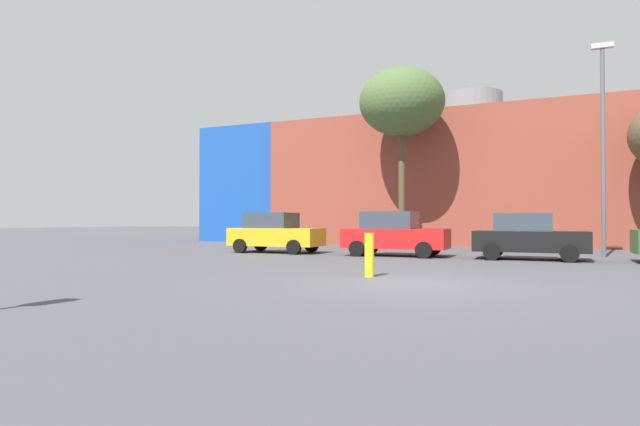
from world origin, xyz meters
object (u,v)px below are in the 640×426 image
Objects in this scene: parked_car_0 at (275,233)px; parked_car_2 at (528,237)px; parked_car_1 at (394,234)px; street_lamp at (603,137)px; bare_tree_0 at (402,103)px; bollard_yellow_0 at (369,255)px.

parked_car_2 is (10.70, 0.00, -0.04)m from parked_car_0.
street_lamp reaches higher than parked_car_1.
street_lamp is (9.23, -4.21, -3.10)m from bare_tree_0.
bare_tree_0 is at bearing 134.19° from parked_car_2.
parked_car_1 is 9.10m from street_lamp.
parked_car_1 is (5.57, -0.00, 0.01)m from parked_car_0.
parked_car_0 is at bearing -122.09° from bare_tree_0.
parked_car_2 is at bearing 0.00° from parked_car_1.
parked_car_0 is 0.99× the size of parked_car_1.
bare_tree_0 is (-6.50, 6.69, 7.03)m from parked_car_2.
parked_car_1 is 5.13m from parked_car_2.
street_lamp reaches higher than bollard_yellow_0.
street_lamp is (6.33, 10.43, 4.23)m from bollard_yellow_0.
bare_tree_0 reaches higher than parked_car_0.
bare_tree_0 is at bearing 155.47° from street_lamp.
parked_car_0 is at bearing 131.72° from bollard_yellow_0.
parked_car_2 is 0.47× the size of street_lamp.
bare_tree_0 is at bearing 57.91° from parked_car_0.
parked_car_0 reaches higher than bollard_yellow_0.
street_lamp reaches higher than parked_car_0.
parked_car_2 is 11.69m from bare_tree_0.
parked_car_0 is 0.49× the size of street_lamp.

